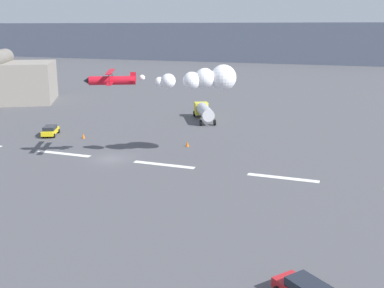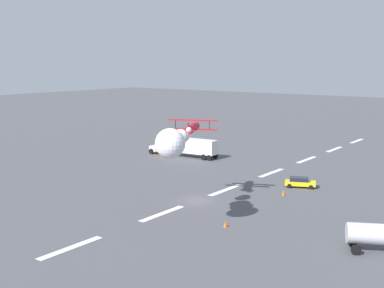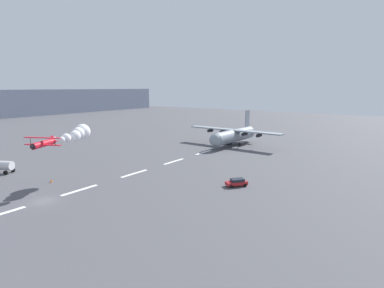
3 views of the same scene
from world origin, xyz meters
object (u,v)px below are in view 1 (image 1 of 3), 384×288
Objects in this scene: traffic_cone_near at (83,136)px; stunt_biplane_red at (197,79)px; fuel_tanker_truck at (204,111)px; airport_staff_sedan at (50,130)px; traffic_cone_far at (187,144)px.

stunt_biplane_red is at bearing -11.27° from traffic_cone_near.
fuel_tanker_truck is at bearing 106.54° from stunt_biplane_red.
fuel_tanker_truck reaches higher than airport_staff_sedan.
stunt_biplane_red is 22.34m from traffic_cone_near.
stunt_biplane_red is 3.53× the size of airport_staff_sedan.
airport_staff_sedan is 5.87m from traffic_cone_near.
airport_staff_sedan is 22.40m from traffic_cone_far.
traffic_cone_near and traffic_cone_far have the same top height.
fuel_tanker_truck is at bearing 101.34° from traffic_cone_far.
fuel_tanker_truck is at bearing 55.81° from traffic_cone_near.
airport_staff_sedan reaches higher than traffic_cone_near.
fuel_tanker_truck is 13.05× the size of traffic_cone_far.
stunt_biplane_red reaches higher than traffic_cone_far.
traffic_cone_near is at bearing -124.19° from fuel_tanker_truck.
airport_staff_sedan is 6.50× the size of traffic_cone_near.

